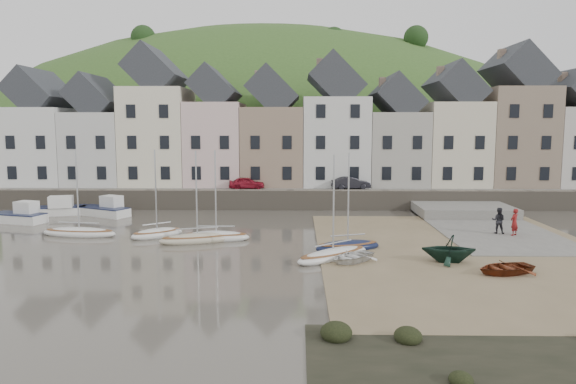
{
  "coord_description": "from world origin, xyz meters",
  "views": [
    {
      "loc": [
        0.71,
        -32.03,
        7.76
      ],
      "look_at": [
        0.0,
        6.0,
        3.0
      ],
      "focal_mm": 33.37,
      "sensor_mm": 36.0,
      "label": 1
    }
  ],
  "objects_px": {
    "sailboat_0": "(79,232)",
    "rowboat_red": "(505,268)",
    "rowboat_green": "(449,248)",
    "rowboat_white": "(352,257)",
    "car_left": "(247,183)",
    "person_dark": "(498,220)",
    "car_right": "(351,183)",
    "person_red": "(514,222)"
  },
  "relations": [
    {
      "from": "rowboat_green",
      "to": "car_right",
      "type": "height_order",
      "value": "car_right"
    },
    {
      "from": "rowboat_green",
      "to": "car_left",
      "type": "height_order",
      "value": "car_left"
    },
    {
      "from": "sailboat_0",
      "to": "person_red",
      "type": "bearing_deg",
      "value": 0.33
    },
    {
      "from": "rowboat_green",
      "to": "rowboat_white",
      "type": "bearing_deg",
      "value": -84.08
    },
    {
      "from": "rowboat_green",
      "to": "person_red",
      "type": "relative_size",
      "value": 1.58
    },
    {
      "from": "rowboat_green",
      "to": "car_left",
      "type": "xyz_separation_m",
      "value": [
        -13.52,
        21.79,
        1.35
      ]
    },
    {
      "from": "sailboat_0",
      "to": "car_right",
      "type": "xyz_separation_m",
      "value": [
        20.56,
        14.76,
        1.94
      ]
    },
    {
      "from": "sailboat_0",
      "to": "car_right",
      "type": "height_order",
      "value": "sailboat_0"
    },
    {
      "from": "person_red",
      "to": "person_dark",
      "type": "relative_size",
      "value": 1.02
    },
    {
      "from": "rowboat_white",
      "to": "rowboat_red",
      "type": "height_order",
      "value": "rowboat_red"
    },
    {
      "from": "rowboat_red",
      "to": "car_left",
      "type": "relative_size",
      "value": 0.91
    },
    {
      "from": "sailboat_0",
      "to": "rowboat_red",
      "type": "xyz_separation_m",
      "value": [
        26.22,
        -9.39,
        0.13
      ]
    },
    {
      "from": "car_left",
      "to": "car_right",
      "type": "distance_m",
      "value": 10.12
    },
    {
      "from": "sailboat_0",
      "to": "rowboat_red",
      "type": "relative_size",
      "value": 2.02
    },
    {
      "from": "sailboat_0",
      "to": "person_dark",
      "type": "distance_m",
      "value": 29.69
    },
    {
      "from": "sailboat_0",
      "to": "rowboat_green",
      "type": "bearing_deg",
      "value": -16.34
    },
    {
      "from": "rowboat_red",
      "to": "rowboat_green",
      "type": "bearing_deg",
      "value": -154.64
    },
    {
      "from": "rowboat_white",
      "to": "rowboat_green",
      "type": "height_order",
      "value": "rowboat_green"
    },
    {
      "from": "rowboat_white",
      "to": "rowboat_red",
      "type": "bearing_deg",
      "value": 30.49
    },
    {
      "from": "rowboat_red",
      "to": "car_right",
      "type": "bearing_deg",
      "value": 174.85
    },
    {
      "from": "person_dark",
      "to": "car_left",
      "type": "height_order",
      "value": "car_left"
    },
    {
      "from": "rowboat_green",
      "to": "person_red",
      "type": "distance_m",
      "value": 9.73
    },
    {
      "from": "rowboat_white",
      "to": "car_left",
      "type": "height_order",
      "value": "car_left"
    },
    {
      "from": "rowboat_red",
      "to": "car_right",
      "type": "xyz_separation_m",
      "value": [
        -5.66,
        24.16,
        1.82
      ]
    },
    {
      "from": "rowboat_green",
      "to": "sailboat_0",
      "type": "bearing_deg",
      "value": -101.36
    },
    {
      "from": "sailboat_0",
      "to": "rowboat_white",
      "type": "xyz_separation_m",
      "value": [
        18.48,
        -7.11,
        0.11
      ]
    },
    {
      "from": "person_dark",
      "to": "car_right",
      "type": "distance_m",
      "value": 16.65
    },
    {
      "from": "rowboat_green",
      "to": "person_red",
      "type": "height_order",
      "value": "person_red"
    },
    {
      "from": "rowboat_green",
      "to": "person_red",
      "type": "bearing_deg",
      "value": 142.68
    },
    {
      "from": "rowboat_green",
      "to": "rowboat_red",
      "type": "relative_size",
      "value": 0.95
    },
    {
      "from": "sailboat_0",
      "to": "rowboat_white",
      "type": "distance_m",
      "value": 19.8
    },
    {
      "from": "rowboat_white",
      "to": "person_red",
      "type": "distance_m",
      "value": 14.08
    },
    {
      "from": "rowboat_red",
      "to": "car_left",
      "type": "height_order",
      "value": "car_left"
    },
    {
      "from": "rowboat_white",
      "to": "person_dark",
      "type": "height_order",
      "value": "person_dark"
    },
    {
      "from": "rowboat_red",
      "to": "person_dark",
      "type": "xyz_separation_m",
      "value": [
        3.44,
        10.26,
        0.66
      ]
    },
    {
      "from": "person_red",
      "to": "car_right",
      "type": "height_order",
      "value": "car_right"
    },
    {
      "from": "car_left",
      "to": "car_right",
      "type": "height_order",
      "value": "car_right"
    },
    {
      "from": "rowboat_white",
      "to": "sailboat_0",
      "type": "bearing_deg",
      "value": -154.17
    },
    {
      "from": "rowboat_red",
      "to": "person_red",
      "type": "distance_m",
      "value": 10.5
    },
    {
      "from": "person_red",
      "to": "person_dark",
      "type": "xyz_separation_m",
      "value": [
        -0.84,
        0.7,
        -0.02
      ]
    },
    {
      "from": "rowboat_red",
      "to": "person_dark",
      "type": "bearing_deg",
      "value": 143.11
    },
    {
      "from": "person_dark",
      "to": "car_left",
      "type": "relative_size",
      "value": 0.54
    }
  ]
}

